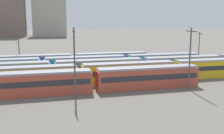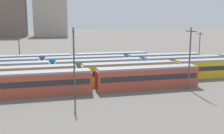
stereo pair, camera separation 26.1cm
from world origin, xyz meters
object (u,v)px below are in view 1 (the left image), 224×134
at_px(train_track_3, 86,65).
at_px(catenary_pole_1, 19,48).
at_px(catenary_pole_0, 190,56).
at_px(train_track_2, 143,66).
at_px(catenary_pole_3, 199,45).
at_px(train_track_0, 34,83).
at_px(train_track_1, 129,72).
at_px(train_track_4, 32,63).
at_px(catenary_pole_2, 74,60).

xyz_separation_m(train_track_3, catenary_pole_1, (-14.78, 8.20, 3.29)).
bearing_deg(catenary_pole_0, catenary_pole_1, 137.88).
relative_size(train_track_2, train_track_3, 1.34).
bearing_deg(catenary_pole_3, catenary_pole_1, -179.95).
bearing_deg(train_track_3, catenary_pole_0, -51.44).
bearing_deg(train_track_0, catenary_pole_3, 28.54).
xyz_separation_m(train_track_0, catenary_pole_3, (43.84, 23.84, 2.89)).
distance_m(train_track_3, catenary_pole_3, 34.54).
height_order(catenary_pole_0, catenary_pole_3, catenary_pole_0).
bearing_deg(train_track_1, train_track_2, 47.24).
height_order(train_track_0, train_track_4, same).
bearing_deg(catenary_pole_2, train_track_3, 76.81).
bearing_deg(catenary_pole_0, train_track_1, 134.80).
relative_size(train_track_2, train_track_4, 1.34).
height_order(train_track_0, catenary_pole_2, catenary_pole_2).
bearing_deg(train_track_2, train_track_1, -132.76).
xyz_separation_m(train_track_1, catenary_pole_2, (-11.13, -8.46, 3.96)).
bearing_deg(train_track_2, catenary_pole_2, -139.40).
height_order(train_track_1, catenary_pole_2, catenary_pole_2).
bearing_deg(catenary_pole_1, catenary_pole_0, -42.12).
relative_size(train_track_1, catenary_pole_3, 10.97).
height_order(train_track_0, train_track_1, same).
distance_m(train_track_2, catenary_pole_0, 14.21).
distance_m(train_track_3, catenary_pole_0, 23.95).
relative_size(catenary_pole_0, catenary_pole_1, 1.12).
bearing_deg(catenary_pole_0, catenary_pole_3, 55.04).
bearing_deg(train_track_2, train_track_4, 155.94).
relative_size(train_track_3, catenary_pole_2, 5.26).
relative_size(train_track_1, catenary_pole_1, 10.06).
height_order(train_track_0, catenary_pole_1, catenary_pole_1).
height_order(train_track_4, catenary_pole_2, catenary_pole_2).
bearing_deg(train_track_2, catenary_pole_3, 31.54).
bearing_deg(catenary_pole_1, train_track_2, -27.01).
relative_size(train_track_1, catenary_pole_2, 8.82).
height_order(train_track_1, catenary_pole_0, catenary_pole_0).
height_order(catenary_pole_0, catenary_pole_2, catenary_pole_2).
xyz_separation_m(train_track_0, train_track_1, (17.12, 5.20, 0.00)).
bearing_deg(train_track_1, catenary_pole_0, -45.20).
xyz_separation_m(catenary_pole_0, catenary_pole_1, (-29.52, 26.69, -0.59)).
height_order(train_track_0, train_track_2, same).
height_order(train_track_0, catenary_pole_3, catenary_pole_3).
bearing_deg(train_track_2, train_track_3, 155.70).
bearing_deg(train_track_3, train_track_1, -57.18).
bearing_deg(catenary_pole_2, train_track_2, 40.60).
bearing_deg(train_track_1, train_track_0, -163.11).
distance_m(catenary_pole_1, catenary_pole_2, 28.98).
bearing_deg(train_track_1, catenary_pole_2, -142.76).
relative_size(train_track_2, catenary_pole_0, 7.15).
relative_size(train_track_0, catenary_pole_2, 5.26).
distance_m(train_track_4, catenary_pole_0, 35.76).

